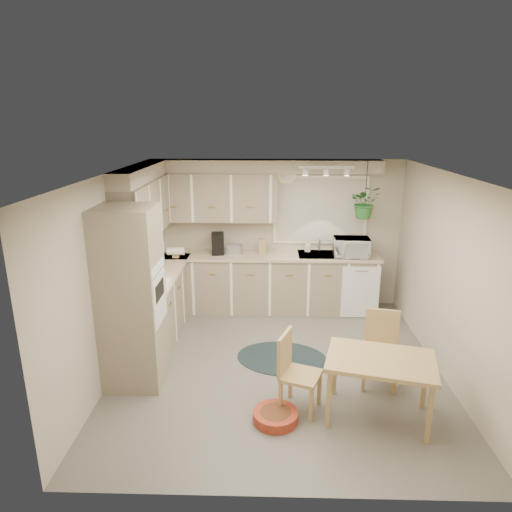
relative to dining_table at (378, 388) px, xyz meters
The scene contains 35 objects.
floor 1.46m from the dining_table, 135.73° to the left, with size 4.20×4.20×0.00m, color #68645B.
ceiling 2.51m from the dining_table, 135.73° to the left, with size 4.20×4.20×0.00m, color white.
wall_back 3.37m from the dining_table, 108.24° to the left, with size 4.00×0.04×2.40m, color #B6AC96.
wall_front 1.73m from the dining_table, 132.68° to the right, with size 4.00×0.04×2.40m, color #B6AC96.
wall_left 3.29m from the dining_table, 161.78° to the left, with size 0.04×4.20×2.40m, color #B6AC96.
wall_right 1.64m from the dining_table, 45.40° to the left, with size 0.04×4.20×2.40m, color #B6AC96.
base_cab_left 3.30m from the dining_table, 145.50° to the left, with size 0.60×1.85×0.90m, color gray.
base_cab_back 3.05m from the dining_table, 113.58° to the left, with size 3.60×0.60×0.90m, color gray.
counter_left 3.34m from the dining_table, 145.40° to the left, with size 0.64×1.89×0.04m, color tan.
counter_back 3.09m from the dining_table, 113.66° to the left, with size 3.64×0.64×0.04m, color tan.
oven_stack 2.86m from the dining_table, 167.06° to the left, with size 0.65×0.65×2.10m, color gray.
wall_oven_face 2.56m from the dining_table, 165.39° to the left, with size 0.02×0.56×0.58m, color white.
upper_cab_left 3.78m from the dining_table, 144.97° to the left, with size 0.35×2.00×0.75m, color gray.
upper_cab_back 3.85m from the dining_table, 124.68° to the left, with size 2.00×0.35×0.75m, color gray.
soffit_left 4.01m from the dining_table, 145.20° to the left, with size 0.30×2.00×0.20m, color #B6AC96.
soffit_back 3.74m from the dining_table, 112.50° to the left, with size 3.60×0.30×0.20m, color #B6AC96.
cooktop 3.05m from the dining_table, 154.39° to the left, with size 0.52×0.58×0.02m, color white.
range_hood 3.19m from the dining_table, 154.55° to the left, with size 0.40×0.60×0.14m, color white.
window_blinds 3.33m from the dining_table, 95.96° to the left, with size 1.40×0.02×1.00m, color beige.
window_frame 3.34m from the dining_table, 95.94° to the left, with size 1.50×0.02×1.10m, color white.
sink 2.87m from the dining_table, 96.53° to the left, with size 0.70×0.48×0.10m, color #96979C.
dishwasher_front 2.50m from the dining_table, 83.56° to the left, with size 0.58×0.01×0.83m, color white.
track_light_bar 3.25m from the dining_table, 97.16° to the left, with size 0.80×0.04×0.04m, color white.
wall_clock 3.68m from the dining_table, 105.85° to the left, with size 0.30×0.30×0.03m, color #E6B451.
dining_table is the anchor object (origin of this frame).
chair_left 0.81m from the dining_table, behind, with size 0.40×0.40×0.86m, color tan.
chair_back 0.63m from the dining_table, 75.63° to the left, with size 0.41×0.41×0.88m, color tan.
braided_rug 1.55m from the dining_table, 129.09° to the left, with size 1.19×0.89×0.01m, color black.
pet_bed 1.10m from the dining_table, behind, with size 0.47×0.47×0.11m, color #B83E24.
microwave 2.81m from the dining_table, 87.04° to the left, with size 0.54×0.30×0.37m, color white.
soap_bottle 3.06m from the dining_table, 99.87° to the left, with size 0.09×0.19×0.09m, color white.
hanging_plant 3.05m from the dining_table, 83.59° to the left, with size 0.45×0.50×0.39m, color #2A692A.
coffee_maker 3.49m from the dining_table, 124.90° to the left, with size 0.19×0.23×0.34m, color black.
toaster 3.35m from the dining_table, 120.98° to the left, with size 0.25×0.14×0.15m, color #96979C.
knife_block 3.19m from the dining_table, 113.63° to the left, with size 0.11×0.11×0.24m, color tan.
Camera 1 is at (-0.13, -5.14, 2.99)m, focal length 32.00 mm.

